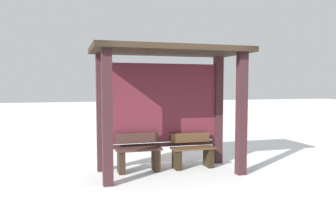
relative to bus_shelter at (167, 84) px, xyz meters
The scene contains 4 objects.
ground_plane 1.76m from the bus_shelter, 90.00° to the right, with size 60.00×60.00×0.00m, color white.
bus_shelter is the anchor object (origin of this frame).
bench_left_inside 1.52m from the bus_shelter, behind, with size 0.91×0.35×0.76m.
bench_center_inside 1.55m from the bus_shelter, ahead, with size 0.91×0.38×0.72m.
Camera 1 is at (-1.96, -6.33, 1.73)m, focal length 36.43 mm.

